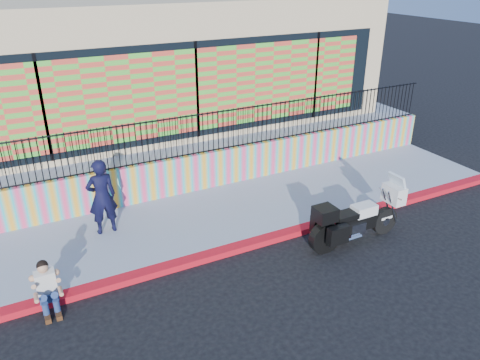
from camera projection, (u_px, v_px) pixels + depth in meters
ground at (266, 242)px, 11.45m from camera, size 90.00×90.00×0.00m
red_curb at (266, 240)px, 11.41m from camera, size 16.00×0.30×0.15m
sidewalk at (236, 211)px, 12.75m from camera, size 16.00×3.00×0.15m
mural_wall at (211, 169)px, 13.77m from camera, size 16.00×0.20×1.10m
metal_fence at (210, 132)px, 13.29m from camera, size 15.80×0.04×1.20m
elevated_platform at (157, 124)px, 17.92m from camera, size 16.00×10.00×1.25m
storefront_building at (153, 55)px, 16.64m from camera, size 14.00×8.06×4.00m
police_motorcycle at (355, 219)px, 11.17m from camera, size 2.55×0.84×1.58m
police_officer at (102, 197)px, 11.23m from camera, size 0.72×0.49×1.92m
seated_man at (48, 292)px, 9.00m from camera, size 0.54×0.71×1.06m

